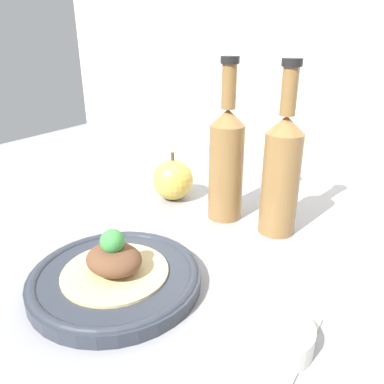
# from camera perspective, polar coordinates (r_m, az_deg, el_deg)

# --- Properties ---
(ground_plane) EXTENTS (1.80, 1.10, 0.04)m
(ground_plane) POSITION_cam_1_polar(r_m,az_deg,el_deg) (0.64, 4.74, -10.01)
(ground_plane) COLOR gray
(plate) EXTENTS (0.24, 0.24, 0.02)m
(plate) POSITION_cam_1_polar(r_m,az_deg,el_deg) (0.54, -11.55, -12.63)
(plate) COLOR #2D333D
(plate) RESTS_ON ground_plane
(plated_food) EXTENTS (0.15, 0.15, 0.07)m
(plated_food) POSITION_cam_1_polar(r_m,az_deg,el_deg) (0.53, -11.78, -10.23)
(plated_food) COLOR #D6BC7F
(plated_food) RESTS_ON plate
(cider_bottle_left) EXTENTS (0.06, 0.06, 0.29)m
(cider_bottle_left) POSITION_cam_1_polar(r_m,az_deg,el_deg) (0.68, 5.25, 4.83)
(cider_bottle_left) COLOR olive
(cider_bottle_left) RESTS_ON ground_plane
(cider_bottle_right) EXTENTS (0.06, 0.06, 0.29)m
(cider_bottle_right) POSITION_cam_1_polar(r_m,az_deg,el_deg) (0.65, 13.47, 3.13)
(cider_bottle_right) COLOR olive
(cider_bottle_right) RESTS_ON ground_plane
(apple) EXTENTS (0.09, 0.09, 0.10)m
(apple) POSITION_cam_1_polar(r_m,az_deg,el_deg) (0.79, -2.92, 1.90)
(apple) COLOR gold
(apple) RESTS_ON ground_plane
(napkin) EXTENTS (0.13, 0.15, 0.01)m
(napkin) POSITION_cam_1_polar(r_m,az_deg,el_deg) (0.47, 8.34, -20.88)
(napkin) COLOR beige
(napkin) RESTS_ON ground_plane
(dipping_bowl) EXTENTS (0.09, 0.09, 0.03)m
(dipping_bowl) POSITION_cam_1_polar(r_m,az_deg,el_deg) (0.46, 12.38, -20.47)
(dipping_bowl) COLOR silver
(dipping_bowl) RESTS_ON ground_plane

